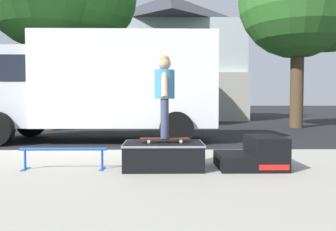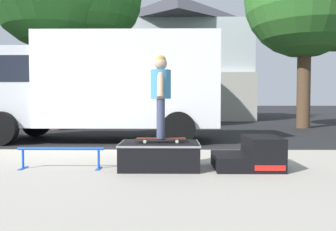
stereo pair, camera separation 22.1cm
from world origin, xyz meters
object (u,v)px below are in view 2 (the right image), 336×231
Objects in this scene: grind_rail at (61,153)px; box_truck at (98,83)px; skate_box at (160,154)px; skateboard at (161,139)px; street_tree_main at (312,1)px; kicker_ramp at (252,155)px; skater_kid at (161,89)px.

grind_rail is 4.97m from box_truck.
skate_box is 1.57× the size of skateboard.
street_tree_main is at bearing 56.64° from skate_box.
skater_kid is (-1.44, 0.03, 1.03)m from kicker_ramp.
kicker_ramp is 1.77m from skater_kid.
skate_box is 1.46m from kicker_ramp.
skater_kid is 0.16× the size of street_tree_main.
skate_box is at bearing -66.85° from box_truck.
skate_box is at bearing -125.03° from skater_kid.
kicker_ramp is at bearing -116.69° from street_tree_main.
grind_rail is 1.03× the size of skater_kid.
grind_rail is at bearing -129.28° from street_tree_main.
kicker_ramp is 3.01m from grind_rail.
box_truck reaches higher than skateboard.
skate_box is 12.31m from street_tree_main.
kicker_ramp is (1.46, -0.00, -0.01)m from skate_box.
skate_box is 0.15× the size of street_tree_main.
kicker_ramp is at bearing -53.58° from box_truck.
skate_box is 1.22× the size of kicker_ramp.
kicker_ramp is 0.75× the size of grind_rail.
grind_rail is (-3.00, -0.06, 0.04)m from kicker_ramp.
skater_kid is at bearing 54.97° from skate_box.
street_tree_main is (6.15, 9.34, 4.06)m from skater_kid.
grind_rail is 1.86m from skater_kid.
grind_rail is at bearing -84.45° from box_truck.
skate_box is 5.29m from box_truck.
box_truck is (-2.01, 4.70, 1.36)m from skate_box.
box_truck is at bearing 126.42° from kicker_ramp.
grind_rail is 0.17× the size of street_tree_main.
street_tree_main reaches higher than box_truck.
skater_kid is 0.19× the size of box_truck.
box_truck reaches higher than grind_rail.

